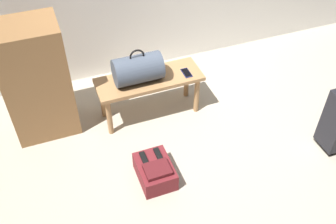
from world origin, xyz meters
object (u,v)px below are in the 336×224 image
(cell_phone, at_px, (186,73))
(backpack_maroon, at_px, (155,171))
(side_cabinet, at_px, (37,81))
(bench, at_px, (149,84))
(duffel_bag_slate, at_px, (138,69))

(cell_phone, distance_m, backpack_maroon, 1.00)
(backpack_maroon, xyz_separation_m, side_cabinet, (-0.75, 0.97, 0.46))
(bench, height_order, side_cabinet, side_cabinet)
(bench, bearing_deg, cell_phone, -8.85)
(duffel_bag_slate, xyz_separation_m, cell_phone, (0.46, -0.06, -0.13))
(bench, xyz_separation_m, cell_phone, (0.35, -0.06, 0.07))
(duffel_bag_slate, distance_m, backpack_maroon, 0.93)
(bench, bearing_deg, backpack_maroon, -106.02)
(bench, distance_m, duffel_bag_slate, 0.23)
(duffel_bag_slate, xyz_separation_m, backpack_maroon, (-0.12, -0.79, -0.48))
(cell_phone, bearing_deg, backpack_maroon, -128.27)
(duffel_bag_slate, height_order, side_cabinet, side_cabinet)
(cell_phone, height_order, side_cabinet, side_cabinet)
(side_cabinet, bearing_deg, backpack_maroon, -52.23)
(duffel_bag_slate, bearing_deg, backpack_maroon, -98.92)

